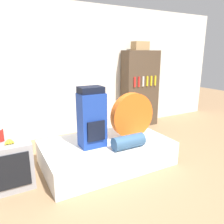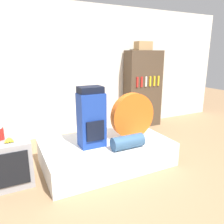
% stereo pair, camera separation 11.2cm
% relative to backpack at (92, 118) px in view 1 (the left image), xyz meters
% --- Properties ---
extents(ground_plane, '(16.00, 16.00, 0.00)m').
position_rel_backpack_xyz_m(ground_plane, '(0.05, -0.49, -0.77)').
color(ground_plane, '#997551').
extents(wall_back, '(8.00, 0.05, 2.60)m').
position_rel_backpack_xyz_m(wall_back, '(0.05, 1.59, 0.53)').
color(wall_back, silver).
rests_on(wall_back, ground_plane).
extents(bed, '(1.88, 1.13, 0.35)m').
position_rel_backpack_xyz_m(bed, '(0.24, 0.04, -0.60)').
color(bed, white).
rests_on(bed, ground_plane).
extents(backpack, '(0.36, 0.29, 0.86)m').
position_rel_backpack_xyz_m(backpack, '(0.00, 0.00, 0.00)').
color(backpack, navy).
rests_on(backpack, bed).
extents(tent_bag, '(0.71, 0.12, 0.71)m').
position_rel_backpack_xyz_m(tent_bag, '(0.69, 0.02, -0.06)').
color(tent_bag, '#E05B19').
rests_on(tent_bag, bed).
extents(sleeping_roll, '(0.47, 0.19, 0.19)m').
position_rel_backpack_xyz_m(sleeping_roll, '(0.41, -0.32, -0.32)').
color(sleeping_roll, '#33567A').
rests_on(sleeping_roll, bed).
extents(television, '(0.51, 0.51, 0.60)m').
position_rel_backpack_xyz_m(television, '(-1.09, 0.10, -0.47)').
color(television, '#939399').
rests_on(television, ground_plane).
extents(canister, '(0.09, 0.09, 0.17)m').
position_rel_backpack_xyz_m(canister, '(-1.16, 0.16, -0.10)').
color(canister, red).
rests_on(canister, television).
extents(banana_bunch, '(0.13, 0.17, 0.03)m').
position_rel_backpack_xyz_m(banana_bunch, '(-1.07, 0.05, -0.16)').
color(banana_bunch, yellow).
rests_on(banana_bunch, television).
extents(bookshelf, '(0.83, 0.38, 1.71)m').
position_rel_backpack_xyz_m(bookshelf, '(1.78, 1.34, 0.08)').
color(bookshelf, '#473828').
rests_on(bookshelf, ground_plane).
extents(cardboard_box, '(0.35, 0.22, 0.19)m').
position_rel_backpack_xyz_m(cardboard_box, '(1.75, 1.34, 1.03)').
color(cardboard_box, '#A88456').
rests_on(cardboard_box, bookshelf).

